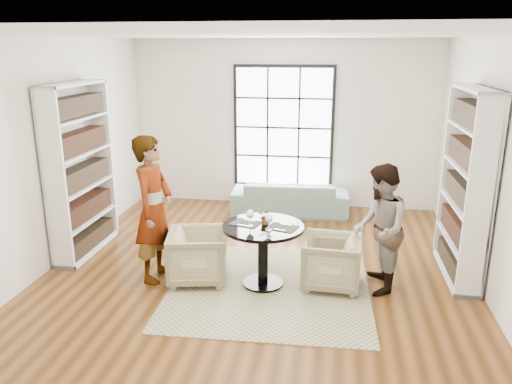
% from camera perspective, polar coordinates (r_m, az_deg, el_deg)
% --- Properties ---
extents(ground, '(6.00, 6.00, 0.00)m').
position_cam_1_polar(ground, '(6.70, 0.24, -8.97)').
color(ground, brown).
extents(room_shell, '(6.00, 6.01, 6.00)m').
position_cam_1_polar(room_shell, '(6.79, 0.96, 2.64)').
color(room_shell, silver).
rests_on(room_shell, ground).
extents(rug, '(2.50, 2.50, 0.01)m').
position_cam_1_polar(rug, '(6.27, 1.53, -10.80)').
color(rug, tan).
rests_on(rug, ground).
extents(pedestal_table, '(0.99, 0.99, 0.79)m').
position_cam_1_polar(pedestal_table, '(6.10, 0.81, -5.76)').
color(pedestal_table, black).
rests_on(pedestal_table, ground).
extents(sofa, '(2.07, 0.90, 0.59)m').
position_cam_1_polar(sofa, '(8.85, 3.89, -0.57)').
color(sofa, gray).
rests_on(sofa, ground).
extents(armchair_left, '(0.86, 0.84, 0.67)m').
position_cam_1_polar(armchair_left, '(6.35, -6.63, -7.27)').
color(armchair_left, '#C4BA8C').
rests_on(armchair_left, ground).
extents(armchair_right, '(0.75, 0.73, 0.64)m').
position_cam_1_polar(armchair_right, '(6.23, 8.59, -7.94)').
color(armchair_right, tan).
rests_on(armchair_right, ground).
extents(person_left, '(0.49, 0.71, 1.85)m').
position_cam_1_polar(person_left, '(6.31, -11.62, -1.93)').
color(person_left, gray).
rests_on(person_left, ground).
extents(person_right, '(0.61, 0.77, 1.56)m').
position_cam_1_polar(person_right, '(6.09, 13.96, -4.16)').
color(person_right, gray).
rests_on(person_right, ground).
extents(placemat_left, '(0.40, 0.35, 0.01)m').
position_cam_1_polar(placemat_left, '(6.08, -1.15, -3.57)').
color(placemat_left, black).
rests_on(placemat_left, pedestal_table).
extents(placemat_right, '(0.40, 0.35, 0.01)m').
position_cam_1_polar(placemat_right, '(5.95, 3.03, -4.08)').
color(placemat_right, black).
rests_on(placemat_right, pedestal_table).
extents(cutlery_left, '(0.20, 0.25, 0.01)m').
position_cam_1_polar(cutlery_left, '(6.08, -1.15, -3.51)').
color(cutlery_left, silver).
rests_on(cutlery_left, placemat_left).
extents(cutlery_right, '(0.20, 0.25, 0.01)m').
position_cam_1_polar(cutlery_right, '(5.94, 3.03, -4.01)').
color(cutlery_right, silver).
rests_on(cutlery_right, placemat_right).
extents(wine_glass_left, '(0.09, 0.09, 0.21)m').
position_cam_1_polar(wine_glass_left, '(5.94, -0.68, -2.59)').
color(wine_glass_left, silver).
rests_on(wine_glass_left, pedestal_table).
extents(wine_glass_right, '(0.09, 0.09, 0.20)m').
position_cam_1_polar(wine_glass_right, '(5.81, 1.49, -3.09)').
color(wine_glass_right, silver).
rests_on(wine_glass_right, pedestal_table).
extents(flower_centerpiece, '(0.20, 0.19, 0.20)m').
position_cam_1_polar(flower_centerpiece, '(6.03, 1.17, -2.78)').
color(flower_centerpiece, gray).
rests_on(flower_centerpiece, pedestal_table).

